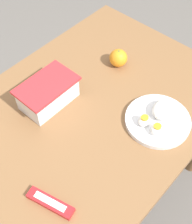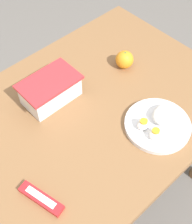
% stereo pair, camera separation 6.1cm
% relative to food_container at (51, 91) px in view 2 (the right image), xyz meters
% --- Properties ---
extents(ground_plane, '(10.00, 10.00, 0.00)m').
position_rel_food_container_xyz_m(ground_plane, '(0.04, -0.14, -0.76)').
color(ground_plane, '#66605B').
extents(table, '(1.16, 0.78, 0.71)m').
position_rel_food_container_xyz_m(table, '(0.04, -0.14, -0.15)').
color(table, brown).
rests_on(table, ground_plane).
extents(food_container, '(0.22, 0.14, 0.10)m').
position_rel_food_container_xyz_m(food_container, '(0.00, 0.00, 0.00)').
color(food_container, white).
rests_on(food_container, table).
extents(orange_fruit, '(0.07, 0.07, 0.07)m').
position_rel_food_container_xyz_m(orange_fruit, '(0.33, -0.06, -0.01)').
color(orange_fruit, orange).
rests_on(orange_fruit, table).
extents(rice_plate, '(0.23, 0.23, 0.06)m').
position_rel_food_container_xyz_m(rice_plate, '(0.20, -0.36, -0.02)').
color(rice_plate, white).
rests_on(rice_plate, table).
extents(candy_bar, '(0.07, 0.15, 0.02)m').
position_rel_food_container_xyz_m(candy_bar, '(-0.27, -0.30, -0.03)').
color(candy_bar, red).
rests_on(candy_bar, table).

